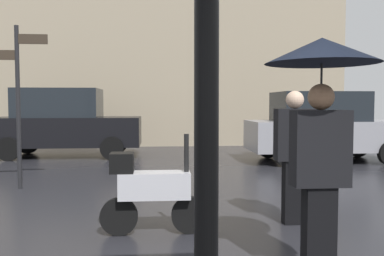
{
  "coord_description": "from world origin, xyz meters",
  "views": [
    {
      "loc": [
        -0.23,
        -2.3,
        1.59
      ],
      "look_at": [
        0.43,
        5.58,
        1.14
      ],
      "focal_mm": 38.68,
      "sensor_mm": 36.0,
      "label": 1
    }
  ],
  "objects_px": {
    "parked_scooter": "(151,190)",
    "street_signpost": "(18,91)",
    "parked_car_right": "(323,127)",
    "parked_car_left": "(65,123)",
    "pedestrian_with_bag": "(295,149)",
    "pedestrian_with_umbrella": "(321,94)"
  },
  "relations": [
    {
      "from": "parked_scooter",
      "to": "street_signpost",
      "type": "height_order",
      "value": "street_signpost"
    },
    {
      "from": "parked_car_right",
      "to": "parked_car_left",
      "type": "bearing_deg",
      "value": 151.31
    },
    {
      "from": "pedestrian_with_bag",
      "to": "street_signpost",
      "type": "bearing_deg",
      "value": -167.92
    },
    {
      "from": "parked_scooter",
      "to": "parked_car_left",
      "type": "xyz_separation_m",
      "value": [
        -2.74,
        7.84,
        0.49
      ]
    },
    {
      "from": "pedestrian_with_bag",
      "to": "parked_scooter",
      "type": "relative_size",
      "value": 1.34
    },
    {
      "from": "pedestrian_with_umbrella",
      "to": "parked_scooter",
      "type": "height_order",
      "value": "pedestrian_with_umbrella"
    },
    {
      "from": "pedestrian_with_bag",
      "to": "parked_car_left",
      "type": "distance_m",
      "value": 8.85
    },
    {
      "from": "street_signpost",
      "to": "parked_car_right",
      "type": "bearing_deg",
      "value": 23.49
    },
    {
      "from": "pedestrian_with_umbrella",
      "to": "pedestrian_with_bag",
      "type": "bearing_deg",
      "value": 60.25
    },
    {
      "from": "pedestrian_with_umbrella",
      "to": "parked_car_right",
      "type": "xyz_separation_m",
      "value": [
        3.14,
        7.53,
        -0.71
      ]
    },
    {
      "from": "pedestrian_with_umbrella",
      "to": "parked_car_left",
      "type": "xyz_separation_m",
      "value": [
        -4.29,
        9.25,
        -0.64
      ]
    },
    {
      "from": "parked_car_left",
      "to": "street_signpost",
      "type": "xyz_separation_m",
      "value": [
        0.23,
        -4.85,
        0.81
      ]
    },
    {
      "from": "parked_scooter",
      "to": "street_signpost",
      "type": "bearing_deg",
      "value": 134.56
    },
    {
      "from": "pedestrian_with_umbrella",
      "to": "parked_scooter",
      "type": "distance_m",
      "value": 2.38
    },
    {
      "from": "pedestrian_with_bag",
      "to": "parked_car_left",
      "type": "relative_size",
      "value": 0.4
    },
    {
      "from": "parked_car_left",
      "to": "pedestrian_with_bag",
      "type": "bearing_deg",
      "value": -74.7
    },
    {
      "from": "parked_car_left",
      "to": "street_signpost",
      "type": "distance_m",
      "value": 4.92
    },
    {
      "from": "parked_car_right",
      "to": "pedestrian_with_bag",
      "type": "bearing_deg",
      "value": -131.26
    },
    {
      "from": "pedestrian_with_umbrella",
      "to": "parked_car_left",
      "type": "relative_size",
      "value": 0.49
    },
    {
      "from": "pedestrian_with_bag",
      "to": "parked_scooter",
      "type": "distance_m",
      "value": 1.98
    },
    {
      "from": "pedestrian_with_umbrella",
      "to": "parked_car_left",
      "type": "bearing_deg",
      "value": 96.81
    },
    {
      "from": "parked_scooter",
      "to": "street_signpost",
      "type": "distance_m",
      "value": 4.13
    }
  ]
}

